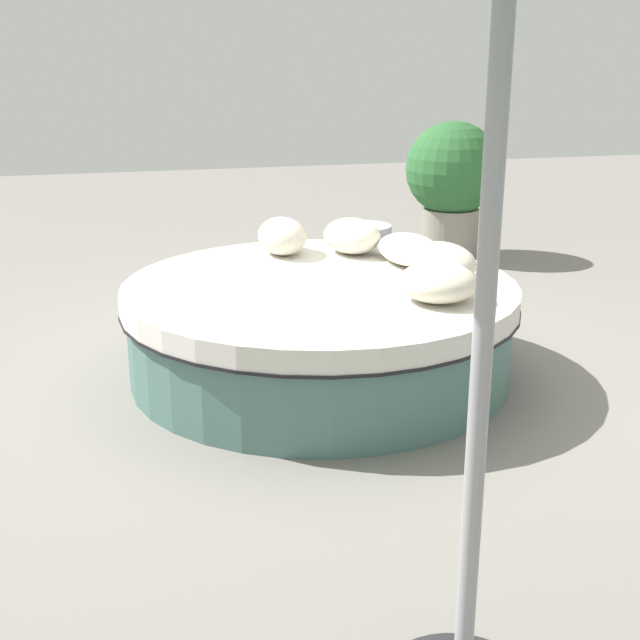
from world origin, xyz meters
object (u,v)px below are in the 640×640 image
throw_pillow_4 (282,236)px  side_table (364,252)px  round_bed (320,328)px  throw_pillow_3 (352,236)px  throw_pillow_2 (409,249)px  planter (452,179)px  throw_pillow_0 (438,282)px  throw_pillow_1 (442,262)px

throw_pillow_4 → side_table: bearing=-36.9°
round_bed → throw_pillow_3: size_ratio=4.72×
round_bed → throw_pillow_3: bearing=-29.4°
throw_pillow_2 → round_bed: bearing=116.0°
planter → throw_pillow_0: bearing=156.4°
throw_pillow_3 → planter: bearing=-38.0°
planter → throw_pillow_2: bearing=151.7°
throw_pillow_0 → throw_pillow_1: throw_pillow_1 is taller
throw_pillow_2 → throw_pillow_3: size_ratio=1.19×
throw_pillow_0 → throw_pillow_4: size_ratio=0.97×
throw_pillow_0 → side_table: size_ratio=0.98×
round_bed → throw_pillow_4: (0.68, 0.06, 0.36)m
throw_pillow_3 → throw_pillow_4: size_ratio=1.06×
side_table → planter: bearing=-60.0°
throw_pillow_2 → planter: planter is taller
throw_pillow_0 → throw_pillow_4: (1.13, 0.54, 0.02)m
throw_pillow_2 → side_table: (1.54, -0.21, -0.39)m
throw_pillow_0 → throw_pillow_3: (1.07, 0.13, 0.01)m
throw_pillow_1 → throw_pillow_3: (0.72, 0.29, 0.00)m
round_bed → planter: size_ratio=1.87×
throw_pillow_0 → throw_pillow_1: (0.35, -0.16, 0.01)m
throw_pillow_0 → throw_pillow_2: throw_pillow_0 is taller
throw_pillow_0 → planter: size_ratio=0.36×
throw_pillow_1 → side_table: bearing=-4.8°
planter → throw_pillow_4: bearing=133.4°
planter → side_table: size_ratio=2.71×
round_bed → throw_pillow_1: size_ratio=4.35×
throw_pillow_4 → planter: planter is taller
round_bed → planter: bearing=-35.9°
throw_pillow_1 → throw_pillow_2: bearing=6.6°
throw_pillow_0 → side_table: 2.33m
throw_pillow_2 → throw_pillow_4: (0.39, 0.65, 0.03)m
throw_pillow_0 → throw_pillow_1: bearing=-24.3°
throw_pillow_2 → side_table: bearing=-7.7°
planter → throw_pillow_1: bearing=156.5°
throw_pillow_1 → throw_pillow_3: bearing=21.8°
throw_pillow_1 → throw_pillow_4: size_ratio=1.16×
throw_pillow_4 → side_table: throw_pillow_4 is taller
throw_pillow_1 → side_table: throw_pillow_1 is taller
side_table → round_bed: bearing=156.4°
throw_pillow_3 → throw_pillow_1: bearing=-158.2°
throw_pillow_4 → throw_pillow_0: bearing=-154.5°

